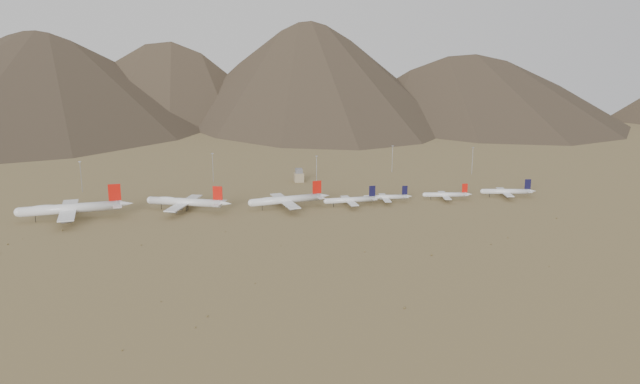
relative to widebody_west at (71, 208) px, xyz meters
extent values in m
plane|color=olive|center=(143.12, -27.03, -7.97)|extent=(3000.00, 3000.00, 0.00)
cylinder|color=silver|center=(-0.33, -0.05, -0.08)|extent=(65.14, 15.45, 6.70)
sphere|color=silver|center=(-32.44, -4.45, -0.08)|extent=(6.57, 6.57, 6.57)
cone|color=silver|center=(35.64, 4.89, 0.42)|extent=(12.38, 7.56, 6.03)
cube|color=silver|center=(-1.61, -0.22, -1.09)|extent=(18.36, 60.29, 0.84)
cube|color=silver|center=(30.50, 4.19, 0.59)|extent=(8.85, 23.17, 0.40)
cube|color=red|center=(29.22, 4.01, 9.21)|extent=(8.43, 1.74, 11.89)
cylinder|color=black|center=(-22.81, -3.13, -5.70)|extent=(0.43, 0.43, 4.54)
cylinder|color=black|center=(0.73, 1.79, -5.70)|extent=(0.54, 0.54, 4.54)
cylinder|color=black|center=(1.18, -1.53, -5.70)|extent=(0.54, 0.54, 4.54)
ellipsoid|color=silver|center=(-17.03, -2.34, 1.76)|extent=(21.24, 7.80, 4.02)
cylinder|color=slate|center=(-3.23, 11.55, -2.75)|extent=(6.83, 3.87, 3.01)
cylinder|color=slate|center=(0.00, -12.00, -2.75)|extent=(6.83, 3.87, 3.01)
cylinder|color=slate|center=(-4.68, 22.15, -2.75)|extent=(6.83, 3.87, 3.01)
cylinder|color=slate|center=(1.46, -22.60, -2.75)|extent=(6.83, 3.87, 3.01)
cylinder|color=silver|center=(77.31, 9.73, -1.33)|extent=(52.83, 25.33, 5.64)
sphere|color=silver|center=(51.93, 19.78, -1.33)|extent=(5.53, 5.53, 5.53)
cone|color=silver|center=(105.73, -1.52, -0.91)|extent=(11.00, 8.34, 5.08)
cube|color=silver|center=(76.30, 10.13, -2.18)|extent=(26.54, 49.74, 0.71)
cube|color=silver|center=(101.67, 0.09, -0.77)|extent=(11.57, 19.49, 0.34)
cube|color=red|center=(100.66, 0.49, 6.49)|extent=(6.78, 3.08, 10.01)
cylinder|color=black|center=(59.55, 16.76, -6.06)|extent=(0.36, 0.36, 3.82)
cylinder|color=black|center=(78.85, 10.64, -6.06)|extent=(0.45, 0.45, 3.82)
cylinder|color=black|center=(77.81, 8.02, -6.06)|extent=(0.45, 0.45, 3.82)
ellipsoid|color=silver|center=(64.12, 14.95, 0.22)|extent=(17.80, 10.36, 3.38)
cylinder|color=slate|center=(79.98, 19.44, -3.57)|extent=(6.01, 4.37, 2.54)
cylinder|color=slate|center=(72.61, 0.83, -3.57)|extent=(6.01, 4.37, 2.54)
cylinder|color=slate|center=(83.29, 27.81, -3.57)|extent=(6.01, 4.37, 2.54)
cylinder|color=slate|center=(69.30, -7.55, -3.57)|extent=(6.01, 4.37, 2.54)
cylinder|color=silver|center=(150.70, 4.19, -1.54)|extent=(52.99, 15.39, 5.47)
sphere|color=silver|center=(124.72, -0.82, -1.54)|extent=(5.36, 5.36, 5.36)
cone|color=silver|center=(179.79, 9.80, -1.13)|extent=(10.28, 6.63, 4.92)
cube|color=silver|center=(149.66, 3.99, -2.36)|extent=(17.49, 49.22, 0.68)
cube|color=silver|center=(175.63, 9.00, -0.99)|extent=(8.16, 19.00, 0.33)
cube|color=red|center=(174.59, 8.80, 6.05)|extent=(6.85, 1.79, 9.70)
cylinder|color=black|center=(132.51, 0.69, -6.12)|extent=(0.35, 0.35, 3.70)
cylinder|color=black|center=(151.48, 5.73, -6.12)|extent=(0.44, 0.44, 3.70)
cylinder|color=black|center=(152.00, 3.05, -6.12)|extent=(0.44, 0.44, 3.70)
ellipsoid|color=silver|center=(137.19, 1.59, -0.03)|extent=(17.40, 7.23, 3.28)
cylinder|color=slate|center=(147.82, 13.52, -3.71)|extent=(5.66, 3.42, 2.46)
cylinder|color=slate|center=(151.49, -5.53, -3.71)|extent=(5.66, 3.42, 2.46)
cylinder|color=slate|center=(146.17, 22.09, -3.71)|extent=(5.66, 3.42, 2.46)
cylinder|color=slate|center=(153.15, -14.10, -3.71)|extent=(5.66, 3.42, 2.46)
cylinder|color=silver|center=(198.79, 1.83, -3.18)|extent=(37.39, 5.72, 4.04)
sphere|color=silver|center=(180.19, 0.99, -3.18)|extent=(3.96, 3.96, 3.96)
cone|color=silver|center=(219.63, 2.77, -2.88)|extent=(6.86, 3.94, 3.64)
cube|color=silver|center=(198.05, 1.80, -3.79)|extent=(7.39, 32.16, 0.51)
cube|color=silver|center=(216.65, 2.64, -2.78)|extent=(3.90, 12.27, 0.24)
cube|color=black|center=(215.91, 2.61, 2.83)|extent=(4.85, 0.58, 7.98)
cylinder|color=black|center=(185.77, 1.24, -6.59)|extent=(0.43, 0.43, 2.77)
cylinder|color=black|center=(199.49, 2.88, -6.59)|extent=(0.53, 0.53, 2.77)
cylinder|color=black|center=(199.58, 0.86, -6.59)|extent=(0.53, 0.53, 2.77)
cylinder|color=slate|center=(197.64, 10.73, -4.79)|extent=(3.80, 1.99, 1.82)
cylinder|color=slate|center=(198.45, -7.13, -4.79)|extent=(3.80, 1.99, 1.82)
cylinder|color=silver|center=(228.16, 8.18, -3.84)|extent=(32.31, 6.32, 3.49)
sphere|color=silver|center=(212.16, 9.60, -3.84)|extent=(3.42, 3.42, 3.42)
cone|color=silver|center=(246.08, 6.58, -3.58)|extent=(6.04, 3.64, 3.14)
cube|color=silver|center=(227.52, 8.23, -4.37)|extent=(7.56, 27.89, 0.44)
cube|color=silver|center=(243.52, 6.81, -3.49)|extent=(3.81, 10.68, 0.21)
cube|color=black|center=(242.88, 6.87, 1.34)|extent=(4.19, 0.68, 6.88)
cylinder|color=black|center=(216.96, 9.17, -6.78)|extent=(0.37, 0.37, 2.39)
cylinder|color=black|center=(228.88, 8.99, -6.78)|extent=(0.46, 0.46, 2.39)
cylinder|color=black|center=(228.72, 7.25, -6.78)|extent=(0.46, 0.46, 2.39)
cylinder|color=slate|center=(228.20, 15.91, -5.23)|extent=(3.34, 1.85, 1.57)
cylinder|color=slate|center=(226.84, 0.55, -5.23)|extent=(3.34, 1.85, 1.57)
cylinder|color=silver|center=(276.31, 7.44, -3.79)|extent=(32.68, 8.73, 3.53)
sphere|color=silver|center=(260.25, 10.06, -3.79)|extent=(3.46, 3.46, 3.46)
cone|color=silver|center=(294.29, 4.51, -3.53)|extent=(6.29, 4.08, 3.18)
cube|color=silver|center=(275.66, 7.55, -4.32)|extent=(9.63, 28.36, 0.44)
cube|color=silver|center=(291.72, 4.93, -3.44)|extent=(4.60, 10.93, 0.21)
cube|color=red|center=(291.08, 5.03, 1.46)|extent=(4.23, 1.00, 6.97)
cylinder|color=black|center=(265.07, 9.28, -6.76)|extent=(0.37, 0.37, 2.42)
cylinder|color=black|center=(277.09, 8.21, -6.76)|extent=(0.46, 0.46, 2.42)
cylinder|color=black|center=(276.81, 6.47, -6.76)|extent=(0.46, 0.46, 2.42)
cylinder|color=slate|center=(276.92, 15.25, -5.19)|extent=(3.47, 2.09, 1.59)
cylinder|color=slate|center=(274.41, -0.16, -5.19)|extent=(3.47, 2.09, 1.59)
cylinder|color=silver|center=(326.83, 7.21, -3.24)|extent=(36.96, 10.67, 4.00)
sphere|color=silver|center=(308.72, 10.58, -3.24)|extent=(3.92, 3.92, 3.92)
cone|color=silver|center=(347.12, 3.44, -2.94)|extent=(7.18, 4.75, 3.60)
cube|color=silver|center=(326.10, 7.35, -3.84)|extent=(11.57, 32.13, 0.50)
cube|color=silver|center=(344.22, 3.98, -2.84)|extent=(5.45, 12.41, 0.24)
cube|color=black|center=(343.49, 4.12, 2.71)|extent=(4.78, 1.23, 7.90)
cylinder|color=black|center=(314.15, 9.57, -6.60)|extent=(0.42, 0.42, 2.74)
cylinder|color=black|center=(327.74, 8.06, -6.60)|extent=(0.53, 0.53, 2.74)
cylinder|color=black|center=(327.37, 6.10, -6.60)|extent=(0.53, 0.53, 2.74)
cylinder|color=slate|center=(327.72, 16.04, -4.83)|extent=(3.95, 2.44, 1.80)
cylinder|color=slate|center=(324.49, -1.35, -4.83)|extent=(3.95, 2.44, 1.80)
cube|color=gray|center=(173.12, 92.97, -3.97)|extent=(8.00, 8.00, 8.00)
cube|color=slate|center=(173.12, 92.97, 2.03)|extent=(6.00, 6.00, 4.00)
cylinder|color=gray|center=(-8.47, 86.20, 4.53)|extent=(0.50, 0.50, 25.00)
cube|color=gray|center=(-8.47, 86.20, 17.33)|extent=(2.00, 0.60, 0.80)
cylinder|color=gray|center=(98.48, 107.27, 4.53)|extent=(0.50, 0.50, 25.00)
cube|color=gray|center=(98.48, 107.27, 17.33)|extent=(2.00, 0.60, 0.80)
cylinder|color=gray|center=(186.44, 78.43, 4.53)|extent=(0.50, 0.50, 25.00)
cube|color=gray|center=(186.44, 78.43, 17.33)|extent=(2.00, 0.60, 0.80)
cylinder|color=gray|center=(266.63, 120.08, 4.53)|extent=(0.50, 0.50, 25.00)
cube|color=gray|center=(266.63, 120.08, 17.33)|extent=(2.00, 0.60, 0.80)
cylinder|color=gray|center=(337.46, 97.45, 4.53)|extent=(0.50, 0.50, 25.00)
cube|color=gray|center=(337.46, 97.45, 17.33)|extent=(2.00, 0.60, 0.80)
ellipsoid|color=brown|center=(104.17, -49.26, -7.73)|extent=(0.73, 0.73, 0.49)
ellipsoid|color=brown|center=(332.86, -57.66, -7.65)|extent=(0.98, 0.98, 0.65)
ellipsoid|color=brown|center=(-21.01, -42.15, -7.78)|extent=(0.55, 0.55, 0.38)
ellipsoid|color=brown|center=(278.27, -93.74, -7.66)|extent=(1.05, 1.05, 0.64)
ellipsoid|color=brown|center=(116.24, -142.63, -7.73)|extent=(0.65, 0.65, 0.49)
ellipsoid|color=brown|center=(136.20, -84.57, -7.76)|extent=(0.61, 0.61, 0.43)
ellipsoid|color=brown|center=(181.58, -185.36, -7.60)|extent=(1.05, 1.05, 0.75)
ellipsoid|color=brown|center=(58.86, -204.65, -7.68)|extent=(0.65, 0.65, 0.58)
ellipsoid|color=brown|center=(-0.57, -27.41, -7.52)|extent=(1.02, 1.02, 0.90)
ellipsoid|color=brown|center=(183.23, -104.25, -7.68)|extent=(0.83, 0.83, 0.58)
ellipsoid|color=brown|center=(92.19, -178.49, -7.64)|extent=(0.88, 0.88, 0.66)
ellipsoid|color=brown|center=(70.79, -157.59, -7.73)|extent=(0.64, 0.64, 0.49)
ellipsoid|color=brown|center=(87.11, -188.73, -7.73)|extent=(0.74, 0.74, 0.48)
ellipsoid|color=brown|center=(262.25, -104.10, -7.69)|extent=(0.75, 0.75, 0.57)
ellipsoid|color=brown|center=(219.58, -117.23, -7.53)|extent=(1.08, 1.08, 0.89)
ellipsoid|color=brown|center=(276.27, -146.36, -7.77)|extent=(0.60, 0.60, 0.40)
ellipsoid|color=brown|center=(53.18, -67.90, -7.68)|extent=(0.79, 0.79, 0.58)
ellipsoid|color=brown|center=(-26.74, -52.26, -7.60)|extent=(1.02, 1.02, 0.74)
camera|label=1|loc=(96.16, -440.71, 110.17)|focal=35.00mm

